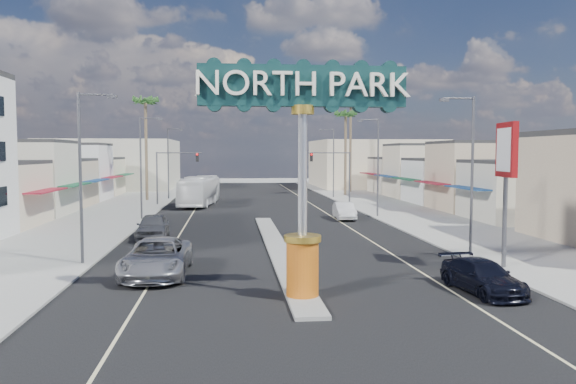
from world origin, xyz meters
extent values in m
plane|color=gray|center=(0.00, 30.00, 0.00)|extent=(160.00, 160.00, 0.00)
cube|color=black|center=(0.00, 30.00, 0.01)|extent=(20.00, 120.00, 0.01)
cube|color=gray|center=(0.00, 14.00, 0.08)|extent=(1.30, 30.00, 0.16)
cube|color=gray|center=(-14.00, 30.00, 0.06)|extent=(8.00, 120.00, 0.12)
cube|color=gray|center=(14.00, 30.00, 0.06)|extent=(8.00, 120.00, 0.12)
cube|color=beige|center=(-24.00, 43.00, 3.00)|extent=(12.00, 42.00, 6.00)
cube|color=#B7B29E|center=(24.00, 43.00, 3.00)|extent=(12.00, 42.00, 6.00)
cube|color=#B7B29E|center=(-22.00, 75.00, 4.00)|extent=(20.00, 20.00, 8.00)
cube|color=beige|center=(22.00, 75.00, 4.00)|extent=(20.00, 20.00, 8.00)
cylinder|color=orange|center=(0.00, 2.00, 1.26)|extent=(1.30, 1.30, 2.20)
cylinder|color=gold|center=(0.00, 2.00, 2.49)|extent=(1.50, 1.50, 0.25)
cylinder|color=#B7B7BC|center=(0.00, 2.00, 5.01)|extent=(0.36, 0.36, 4.80)
cylinder|color=gold|center=(0.00, 2.00, 7.58)|extent=(0.90, 0.90, 0.35)
cube|color=#0E2D2D|center=(0.00, 2.00, 8.51)|extent=(8.20, 0.50, 1.60)
cylinder|color=#47474C|center=(-11.00, 44.00, 3.00)|extent=(0.18, 0.18, 6.00)
cylinder|color=#47474C|center=(-8.50, 44.00, 5.90)|extent=(5.00, 0.12, 0.12)
cube|color=black|center=(-6.50, 44.00, 5.40)|extent=(0.32, 0.32, 1.00)
sphere|color=red|center=(-6.50, 43.82, 5.72)|extent=(0.22, 0.22, 0.22)
cylinder|color=#47474C|center=(11.00, 44.00, 3.00)|extent=(0.18, 0.18, 6.00)
cylinder|color=#47474C|center=(8.50, 44.00, 5.90)|extent=(5.00, 0.12, 0.12)
cube|color=black|center=(6.50, 44.00, 5.40)|extent=(0.32, 0.32, 1.00)
sphere|color=red|center=(6.50, 43.82, 5.72)|extent=(0.22, 0.22, 0.22)
cylinder|color=#47474C|center=(-10.60, 10.00, 4.50)|extent=(0.16, 0.16, 9.00)
cylinder|color=#47474C|center=(-9.70, 10.00, 8.90)|extent=(1.80, 0.10, 0.10)
cube|color=#47474C|center=(-8.90, 10.00, 8.80)|extent=(0.50, 0.22, 0.15)
cylinder|color=#47474C|center=(-10.60, 30.00, 4.50)|extent=(0.16, 0.16, 9.00)
cylinder|color=#47474C|center=(-9.70, 30.00, 8.90)|extent=(1.80, 0.10, 0.10)
cube|color=#47474C|center=(-8.90, 30.00, 8.80)|extent=(0.50, 0.22, 0.15)
cylinder|color=#47474C|center=(-10.60, 52.00, 4.50)|extent=(0.16, 0.16, 9.00)
cylinder|color=#47474C|center=(-9.70, 52.00, 8.90)|extent=(1.80, 0.10, 0.10)
cube|color=#47474C|center=(-8.90, 52.00, 8.80)|extent=(0.50, 0.22, 0.15)
cylinder|color=#47474C|center=(10.60, 10.00, 4.50)|extent=(0.16, 0.16, 9.00)
cylinder|color=#47474C|center=(9.70, 10.00, 8.90)|extent=(1.80, 0.10, 0.10)
cube|color=#47474C|center=(8.90, 10.00, 8.80)|extent=(0.50, 0.22, 0.15)
cylinder|color=#47474C|center=(10.60, 30.00, 4.50)|extent=(0.16, 0.16, 9.00)
cylinder|color=#47474C|center=(9.70, 30.00, 8.90)|extent=(1.80, 0.10, 0.10)
cube|color=#47474C|center=(8.90, 30.00, 8.80)|extent=(0.50, 0.22, 0.15)
cylinder|color=#47474C|center=(10.60, 52.00, 4.50)|extent=(0.16, 0.16, 9.00)
cylinder|color=#47474C|center=(9.70, 52.00, 8.90)|extent=(1.80, 0.10, 0.10)
cube|color=#47474C|center=(8.90, 52.00, 8.80)|extent=(0.50, 0.22, 0.15)
cylinder|color=brown|center=(-13.00, 50.00, 6.00)|extent=(0.36, 0.36, 12.00)
cylinder|color=brown|center=(13.00, 56.00, 5.50)|extent=(0.36, 0.36, 11.00)
cylinder|color=brown|center=(15.00, 62.00, 6.50)|extent=(0.36, 0.36, 13.00)
imported|color=#A7A7AB|center=(-6.37, 7.00, 0.89)|extent=(3.09, 6.47, 1.78)
imported|color=black|center=(7.70, 2.28, 0.69)|extent=(2.52, 4.94, 1.37)
imported|color=#5A5B5F|center=(-8.12, 18.81, 0.86)|extent=(2.20, 5.13, 1.73)
imported|color=silver|center=(7.22, 28.63, 0.75)|extent=(1.85, 4.65, 1.51)
imported|color=silver|center=(-6.23, 43.20, 1.65)|extent=(4.27, 12.09, 3.29)
cylinder|color=#47474C|center=(10.91, 6.75, 2.40)|extent=(0.23, 0.23, 4.56)
cube|color=maroon|center=(10.91, 6.75, 6.05)|extent=(0.55, 2.30, 2.74)
cube|color=white|center=(10.75, 6.77, 6.05)|extent=(0.23, 1.81, 2.17)
camera|label=1|loc=(-2.88, -20.06, 5.90)|focal=35.00mm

